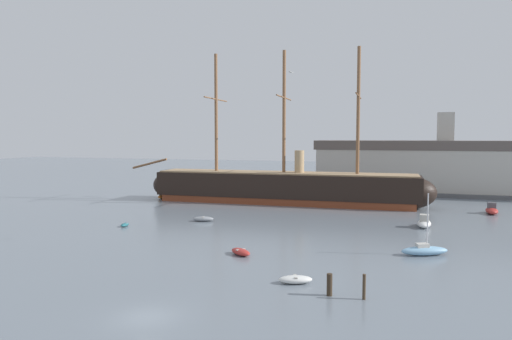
# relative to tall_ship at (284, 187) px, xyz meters

# --- Properties ---
(ground_plane) EXTENTS (400.00, 400.00, 0.00)m
(ground_plane) POSITION_rel_tall_ship_xyz_m (5.20, -55.09, -3.01)
(ground_plane) COLOR slate
(tall_ship) EXTENTS (57.55, 12.39, 27.67)m
(tall_ship) POSITION_rel_tall_ship_xyz_m (0.00, 0.00, 0.00)
(tall_ship) COLOR brown
(tall_ship) RESTS_ON ground
(dinghy_foreground_right) EXTENTS (3.07, 2.11, 0.67)m
(dinghy_foreground_right) POSITION_rel_tall_ship_xyz_m (12.99, -44.81, -2.68)
(dinghy_foreground_right) COLOR silver
(dinghy_foreground_right) RESTS_ON ground
(dinghy_near_centre) EXTENTS (3.01, 2.65, 0.67)m
(dinghy_near_centre) POSITION_rel_tall_ship_xyz_m (5.46, -37.56, -2.68)
(dinghy_near_centre) COLOR #B22D28
(dinghy_near_centre) RESTS_ON ground
(dinghy_mid_left) EXTENTS (1.23, 2.07, 0.46)m
(dinghy_mid_left) POSITION_rel_tall_ship_xyz_m (-14.85, -28.13, -2.78)
(dinghy_mid_left) COLOR #236670
(dinghy_mid_left) RESTS_ON ground
(sailboat_mid_right) EXTENTS (5.10, 3.38, 6.42)m
(sailboat_mid_right) POSITION_rel_tall_ship_xyz_m (23.43, -31.66, -2.48)
(sailboat_mid_right) COLOR #7FB2D6
(sailboat_mid_right) RESTS_ON ground
(dinghy_alongside_bow) EXTENTS (3.22, 2.11, 0.70)m
(dinghy_alongside_bow) POSITION_rel_tall_ship_xyz_m (-6.31, -21.27, -2.66)
(dinghy_alongside_bow) COLOR gray
(dinghy_alongside_bow) RESTS_ON ground
(motorboat_alongside_stern) EXTENTS (1.99, 4.31, 1.77)m
(motorboat_alongside_stern) POSITION_rel_tall_ship_xyz_m (23.84, -15.88, -2.39)
(motorboat_alongside_stern) COLOR silver
(motorboat_alongside_stern) RESTS_ON ground
(motorboat_far_left) EXTENTS (1.43, 3.34, 1.39)m
(motorboat_far_left) POSITION_rel_tall_ship_xyz_m (-24.49, -0.85, -2.52)
(motorboat_far_left) COLOR orange
(motorboat_far_left) RESTS_ON ground
(motorboat_far_right) EXTENTS (1.86, 4.29, 1.78)m
(motorboat_far_right) POSITION_rel_tall_ship_xyz_m (34.30, -0.92, -2.39)
(motorboat_far_right) COLOR #B22D28
(motorboat_far_right) RESTS_ON ground
(dinghy_distant_centre) EXTENTS (2.38, 1.10, 0.56)m
(dinghy_distant_centre) POSITION_rel_tall_ship_xyz_m (8.62, 11.19, -2.73)
(dinghy_distant_centre) COLOR #1E284C
(dinghy_distant_centre) RESTS_ON ground
(mooring_piling_nearest) EXTENTS (0.25, 0.25, 1.93)m
(mooring_piling_nearest) POSITION_rel_tall_ship_xyz_m (18.77, -46.91, -2.05)
(mooring_piling_nearest) COLOR #423323
(mooring_piling_nearest) RESTS_ON ground
(mooring_piling_left_pair) EXTENTS (0.43, 0.43, 1.71)m
(mooring_piling_left_pair) POSITION_rel_tall_ship_xyz_m (16.17, -46.88, -2.16)
(mooring_piling_left_pair) COLOR #382B1E
(mooring_piling_left_pair) RESTS_ON ground
(dockside_warehouse_right) EXTENTS (58.94, 12.29, 17.25)m
(dockside_warehouse_right) POSITION_rel_tall_ship_xyz_m (29.20, 23.21, 2.66)
(dockside_warehouse_right) COLOR #565659
(dockside_warehouse_right) RESTS_ON ground
(seagull_in_flight) EXTENTS (0.41, 1.20, 0.13)m
(seagull_in_flight) POSITION_rel_tall_ship_xyz_m (9.36, -32.27, 16.14)
(seagull_in_flight) COLOR silver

